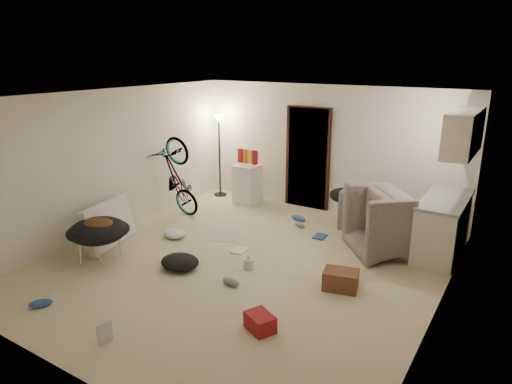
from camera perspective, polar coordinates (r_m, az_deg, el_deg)
The scene contains 37 objects.
floor at distance 7.02m, azimuth -1.51°, elevation -9.01°, with size 5.50×6.00×0.02m, color beige.
ceiling at distance 6.34m, azimuth -1.68°, elevation 11.96°, with size 5.50×6.00×0.02m, color white.
wall_back at distance 9.15m, azimuth 8.96°, elevation 5.31°, with size 5.50×0.02×2.50m, color white.
wall_front at distance 4.54m, azimuth -23.39°, elevation -8.01°, with size 5.50×0.02×2.50m, color white.
wall_left at distance 8.37m, azimuth -17.55°, elevation 3.65°, with size 0.02×6.00×2.50m, color white.
wall_right at distance 5.60m, azimuth 22.68°, elevation -3.26°, with size 0.02×6.00×2.50m, color white.
doorway at distance 9.32m, azimuth 6.54°, elevation 4.17°, with size 0.85×0.10×2.04m, color black.
door_trim at distance 9.30m, azimuth 6.46°, elevation 4.14°, with size 0.97×0.04×2.10m, color black.
floor_lamp at distance 10.02m, azimuth -4.64°, elevation 6.78°, with size 0.28×0.28×1.81m.
kitchen_counter at distance 7.78m, azimuth 22.26°, elevation -4.07°, with size 0.60×1.50×0.88m, color silver.
counter_top at distance 7.64m, azimuth 22.64°, elevation -0.84°, with size 0.64×1.54×0.04m, color gray.
kitchen_uppers at distance 7.39m, azimuth 24.55°, elevation 6.79°, with size 0.38×1.40×0.65m, color silver.
sofa at distance 8.41m, azimuth 16.93°, elevation -3.21°, with size 1.84×0.72×0.54m, color #323932.
armchair at distance 7.67m, azimuth 17.45°, elevation -4.36°, with size 1.16×1.01×0.75m, color #323932.
bicycle at distance 9.02m, azimuth -9.76°, elevation -0.31°, with size 0.57×1.62×0.85m, color black.
book_asset at distance 5.52m, azimuth -19.14°, elevation -17.65°, with size 0.18×0.25×0.02m, color maroon.
mini_fridge at distance 9.69m, azimuth -1.08°, elevation 1.04°, with size 0.48×0.48×0.82m, color white.
snack_box_0 at distance 9.64m, azimuth -1.95°, elevation 4.57°, with size 0.10×0.07×0.30m, color maroon.
snack_box_1 at distance 9.57m, azimuth -1.35°, elevation 4.49°, with size 0.10×0.07×0.30m, color #D6601A.
snack_box_2 at distance 9.51m, azimuth -0.75°, elevation 4.41°, with size 0.10×0.07×0.30m, color yellow.
snack_box_3 at distance 9.45m, azimuth -0.14°, elevation 4.33°, with size 0.10×0.07×0.30m, color maroon.
saucer_chair at distance 7.38m, azimuth -19.04°, elevation -5.23°, with size 0.93×0.93×0.66m.
hoodie at distance 7.25m, azimuth -19.12°, elevation -3.94°, with size 0.48×0.40×0.22m, color #4B2F19.
sofa_drape at distance 8.60m, azimuth 11.01°, elevation -0.43°, with size 0.56×0.46×0.28m, color black.
tv_box at distance 7.92m, azimuth -17.93°, elevation -3.77°, with size 0.13×1.12×0.74m, color silver.
drink_case_a at distance 6.37m, azimuth 10.55°, elevation -10.75°, with size 0.46×0.33×0.26m, color brown.
drink_case_b at distance 5.45m, azimuth 0.51°, elevation -15.95°, with size 0.34×0.25×0.20m, color maroon.
juicer at distance 6.81m, azimuth -0.91°, elevation -8.87°, with size 0.16×0.16×0.23m.
newspaper at distance 8.06m, azimuth -4.27°, elevation -5.40°, with size 0.45×0.59×0.01m, color #B4B0A6.
book_blue at distance 8.03m, azimuth 8.00°, elevation -5.54°, with size 0.20×0.27×0.03m, color #2A5099.
book_white at distance 7.43m, azimuth -2.11°, elevation -7.29°, with size 0.21×0.28×0.03m, color silver.
shoe_0 at distance 8.73m, azimuth 5.30°, elevation -3.27°, with size 0.30×0.12×0.11m, color #2A5099.
shoe_1 at distance 8.43m, azimuth 5.47°, elevation -4.05°, with size 0.28×0.11×0.10m, color slate.
shoe_2 at distance 6.48m, azimuth -25.33°, elevation -12.48°, with size 0.28×0.11×0.10m, color #2A5099.
shoe_3 at distance 6.39m, azimuth -3.17°, elevation -11.14°, with size 0.28×0.12×0.10m, color slate.
clothes_lump_a at distance 6.93m, azimuth -9.49°, elevation -8.61°, with size 0.60×0.52×0.19m, color black.
clothes_lump_c at distance 8.07m, azimuth -10.09°, elevation -5.12°, with size 0.43×0.37×0.13m, color silver.
Camera 1 is at (3.51, -5.25, 3.05)m, focal length 32.00 mm.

